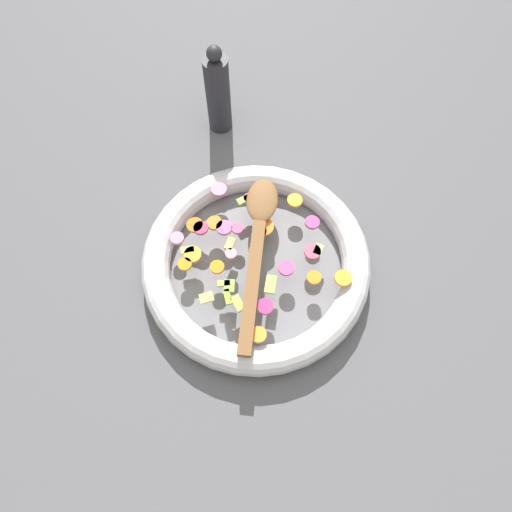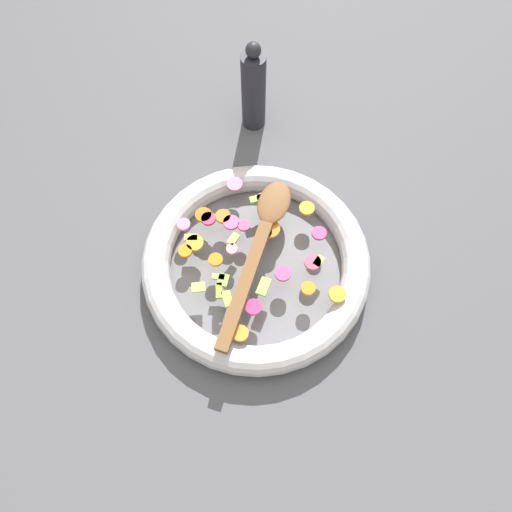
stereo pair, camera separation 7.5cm
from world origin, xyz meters
name	(u,v)px [view 2 (the right image)]	position (x,y,z in m)	size (l,w,h in m)	color
ground_plane	(256,268)	(0.00, 0.00, 0.00)	(4.00, 4.00, 0.00)	#4C4C51
skillet	(256,263)	(0.00, 0.00, 0.02)	(0.40, 0.40, 0.05)	slate
chopped_vegetables	(250,247)	(-0.02, -0.01, 0.05)	(0.31, 0.27, 0.01)	orange
wooden_spoon	(260,242)	(-0.02, 0.01, 0.06)	(0.30, 0.20, 0.01)	brown
pepper_mill	(254,90)	(-0.33, 0.07, 0.09)	(0.05, 0.05, 0.20)	#232328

